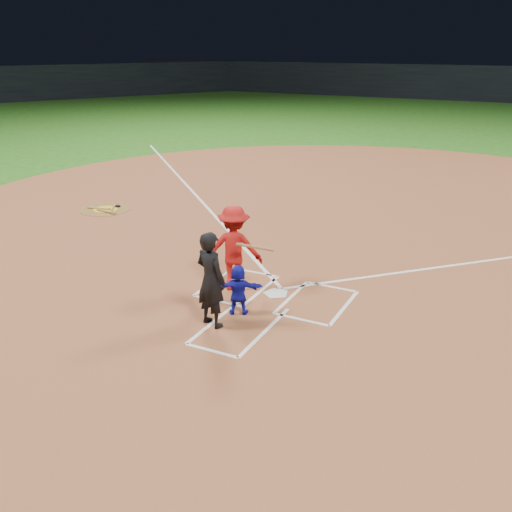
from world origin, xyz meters
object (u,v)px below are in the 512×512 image
at_px(batter_at_plate, 234,248).
at_px(umpire, 211,279).
at_px(on_deck_circle, 105,209).
at_px(catcher, 238,290).
at_px(home_plate, 276,293).

bearing_deg(batter_at_plate, umpire, -75.60).
xyz_separation_m(on_deck_circle, umpire, (7.44, -5.51, 0.96)).
bearing_deg(catcher, on_deck_circle, -55.98).
bearing_deg(batter_at_plate, home_plate, 7.61).
relative_size(catcher, batter_at_plate, 0.55).
height_order(umpire, batter_at_plate, same).
relative_size(on_deck_circle, umpire, 0.88).
xyz_separation_m(umpire, batter_at_plate, (-0.45, 1.76, 0.00)).
height_order(on_deck_circle, batter_at_plate, batter_at_plate).
bearing_deg(on_deck_circle, batter_at_plate, -28.17).
xyz_separation_m(home_plate, umpire, (-0.53, -1.90, 0.96)).
bearing_deg(batter_at_plate, on_deck_circle, 151.83).
distance_m(catcher, umpire, 0.83).
bearing_deg(home_plate, batter_at_plate, 7.61).
distance_m(on_deck_circle, batter_at_plate, 7.98).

